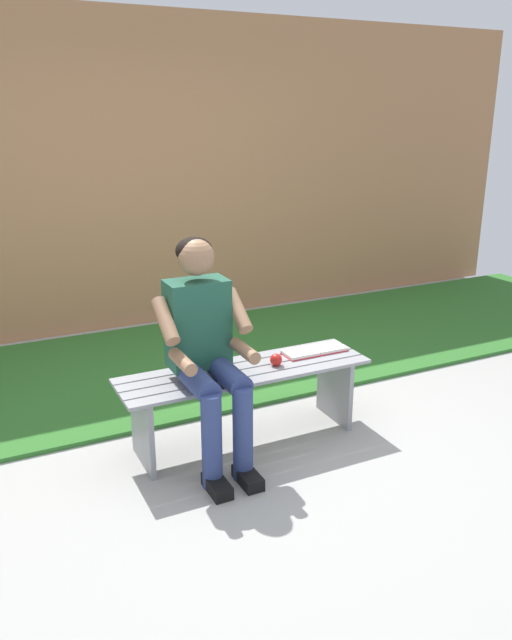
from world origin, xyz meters
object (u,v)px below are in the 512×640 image
person_seated (206,345)px  book_open (315,351)px  bench_near (245,388)px  apple (276,360)px

person_seated → book_open: size_ratio=3.09×
bench_near → apple: 0.25m
person_seated → apple: (-0.47, -0.07, -0.20)m
person_seated → book_open: 0.84m
book_open → apple: bearing=15.0°
person_seated → book_open: person_seated is taller
book_open → bench_near: bearing=5.9°
apple → book_open: size_ratio=0.18×
bench_near → apple: (-0.19, 0.03, 0.16)m
bench_near → person_seated: size_ratio=1.19×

